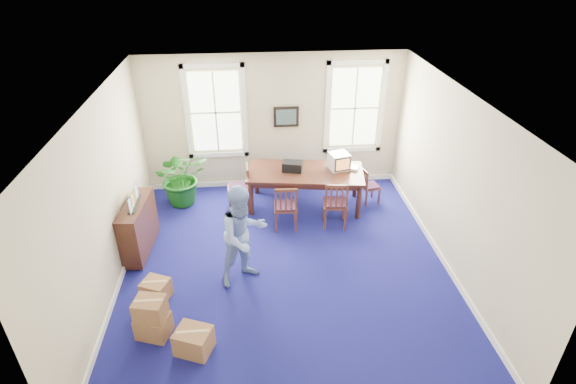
{
  "coord_description": "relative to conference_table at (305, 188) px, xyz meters",
  "views": [
    {
      "loc": [
        -0.57,
        -6.57,
        5.39
      ],
      "look_at": [
        0.1,
        0.6,
        1.25
      ],
      "focal_mm": 28.0,
      "sensor_mm": 36.0,
      "label": 1
    }
  ],
  "objects": [
    {
      "name": "floor",
      "position": [
        -0.63,
        -2.15,
        -0.43
      ],
      "size": [
        6.5,
        6.5,
        0.0
      ],
      "primitive_type": "plane",
      "color": "navy",
      "rests_on": "ground"
    },
    {
      "name": "ceiling",
      "position": [
        -0.63,
        -2.15,
        2.77
      ],
      "size": [
        6.5,
        6.5,
        0.0
      ],
      "primitive_type": "plane",
      "rotation": [
        3.14,
        0.0,
        0.0
      ],
      "color": "white",
      "rests_on": "ground"
    },
    {
      "name": "wall_back",
      "position": [
        -0.63,
        1.1,
        1.17
      ],
      "size": [
        6.5,
        0.0,
        6.5
      ],
      "primitive_type": "plane",
      "rotation": [
        1.57,
        0.0,
        0.0
      ],
      "color": "#C2B894",
      "rests_on": "ground"
    },
    {
      "name": "wall_front",
      "position": [
        -0.63,
        -5.4,
        1.17
      ],
      "size": [
        6.5,
        0.0,
        6.5
      ],
      "primitive_type": "plane",
      "rotation": [
        -1.57,
        0.0,
        0.0
      ],
      "color": "#C2B894",
      "rests_on": "ground"
    },
    {
      "name": "wall_left",
      "position": [
        -3.63,
        -2.15,
        1.17
      ],
      "size": [
        0.0,
        6.5,
        6.5
      ],
      "primitive_type": "plane",
      "rotation": [
        1.57,
        0.0,
        1.57
      ],
      "color": "#C2B894",
      "rests_on": "ground"
    },
    {
      "name": "wall_right",
      "position": [
        2.37,
        -2.15,
        1.17
      ],
      "size": [
        0.0,
        6.5,
        6.5
      ],
      "primitive_type": "plane",
      "rotation": [
        1.57,
        0.0,
        -1.57
      ],
      "color": "#C2B894",
      "rests_on": "ground"
    },
    {
      "name": "baseboard_back",
      "position": [
        -0.63,
        1.07,
        -0.37
      ],
      "size": [
        6.0,
        0.04,
        0.12
      ],
      "primitive_type": "cube",
      "color": "white",
      "rests_on": "ground"
    },
    {
      "name": "baseboard_left",
      "position": [
        -3.6,
        -2.15,
        -0.37
      ],
      "size": [
        0.04,
        6.5,
        0.12
      ],
      "primitive_type": "cube",
      "color": "white",
      "rests_on": "ground"
    },
    {
      "name": "baseboard_right",
      "position": [
        2.34,
        -2.15,
        -0.37
      ],
      "size": [
        0.04,
        6.5,
        0.12
      ],
      "primitive_type": "cube",
      "color": "white",
      "rests_on": "ground"
    },
    {
      "name": "window_left",
      "position": [
        -1.93,
        1.08,
        1.47
      ],
      "size": [
        1.4,
        0.12,
        2.2
      ],
      "primitive_type": null,
      "color": "white",
      "rests_on": "ground"
    },
    {
      "name": "window_right",
      "position": [
        1.27,
        1.08,
        1.47
      ],
      "size": [
        1.4,
        0.12,
        2.2
      ],
      "primitive_type": null,
      "color": "white",
      "rests_on": "ground"
    },
    {
      "name": "wall_picture",
      "position": [
        -0.33,
        1.05,
        1.32
      ],
      "size": [
        0.58,
        0.06,
        0.48
      ],
      "primitive_type": null,
      "color": "black",
      "rests_on": "ground"
    },
    {
      "name": "conference_table",
      "position": [
        0.0,
        0.0,
        0.0
      ],
      "size": [
        2.67,
        1.52,
        0.86
      ],
      "primitive_type": null,
      "rotation": [
        0.0,
        0.0,
        -0.15
      ],
      "color": "#3F2015",
      "rests_on": "ground"
    },
    {
      "name": "crt_tv",
      "position": [
        0.75,
        0.06,
        0.62
      ],
      "size": [
        0.5,
        0.53,
        0.37
      ],
      "primitive_type": null,
      "rotation": [
        0.0,
        0.0,
        0.24
      ],
      "color": "#B7B7BC",
      "rests_on": "conference_table"
    },
    {
      "name": "game_console",
      "position": [
        1.09,
        0.0,
        0.46
      ],
      "size": [
        0.25,
        0.27,
        0.05
      ],
      "primitive_type": "cube",
      "rotation": [
        0.0,
        0.0,
        -0.4
      ],
      "color": "white",
      "rests_on": "conference_table"
    },
    {
      "name": "equipment_bag",
      "position": [
        -0.29,
        0.06,
        0.54
      ],
      "size": [
        0.48,
        0.37,
        0.21
      ],
      "primitive_type": "cube",
      "rotation": [
        0.0,
        0.0,
        -0.23
      ],
      "color": "black",
      "rests_on": "conference_table"
    },
    {
      "name": "chair_near_left",
      "position": [
        -0.52,
        -0.86,
        0.09
      ],
      "size": [
        0.5,
        0.5,
        1.05
      ],
      "primitive_type": null,
      "rotation": [
        0.0,
        0.0,
        3.08
      ],
      "color": "brown",
      "rests_on": "ground"
    },
    {
      "name": "chair_near_right",
      "position": [
        0.52,
        -0.86,
        0.11
      ],
      "size": [
        0.54,
        0.54,
        1.09
      ],
      "primitive_type": null,
      "rotation": [
        0.0,
        0.0,
        3.03
      ],
      "color": "brown",
      "rests_on": "ground"
    },
    {
      "name": "chair_end_left",
      "position": [
        -1.49,
        0.0,
        0.09
      ],
      "size": [
        0.49,
        0.49,
        1.05
      ],
      "primitive_type": null,
      "rotation": [
        0.0,
        0.0,
        -1.53
      ],
      "color": "brown",
      "rests_on": "ground"
    },
    {
      "name": "chair_end_right",
      "position": [
        1.49,
        0.0,
        -0.01
      ],
      "size": [
        0.46,
        0.46,
        0.85
      ],
      "primitive_type": null,
      "rotation": [
        0.0,
        0.0,
        1.8
      ],
      "color": "brown",
      "rests_on": "ground"
    },
    {
      "name": "man",
      "position": [
        -1.38,
        -2.41,
        0.5
      ],
      "size": [
        1.14,
        1.07,
        1.87
      ],
      "primitive_type": "imported",
      "rotation": [
        0.0,
        0.0,
        0.53
      ],
      "color": "#7A97D6",
      "rests_on": "ground"
    },
    {
      "name": "credenza",
      "position": [
        -3.38,
        -1.41,
        0.08
      ],
      "size": [
        0.49,
        1.33,
        1.02
      ],
      "primitive_type": "cube",
      "rotation": [
        0.0,
        0.0,
        -0.09
      ],
      "color": "#3F2015",
      "rests_on": "ground"
    },
    {
      "name": "brochure_rack",
      "position": [
        -3.37,
        -1.41,
        0.73
      ],
      "size": [
        0.26,
        0.67,
        0.29
      ],
      "primitive_type": null,
      "rotation": [
        0.0,
        0.0,
        -0.23
      ],
      "color": "#99999E",
      "rests_on": "credenza"
    },
    {
      "name": "potted_plant",
      "position": [
        -2.76,
        0.38,
        0.23
      ],
      "size": [
        1.46,
        1.37,
        1.32
      ],
      "primitive_type": "imported",
      "rotation": [
        0.0,
        0.0,
        0.34
      ],
      "color": "#114F11",
      "rests_on": "ground"
    },
    {
      "name": "cardboard_boxes",
      "position": [
        -2.61,
        -3.52,
        -0.06
      ],
      "size": [
        1.62,
        1.62,
        0.73
      ],
      "primitive_type": null,
      "rotation": [
        0.0,
        0.0,
        -0.32
      ],
      "color": "#94643E",
      "rests_on": "ground"
    }
  ]
}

